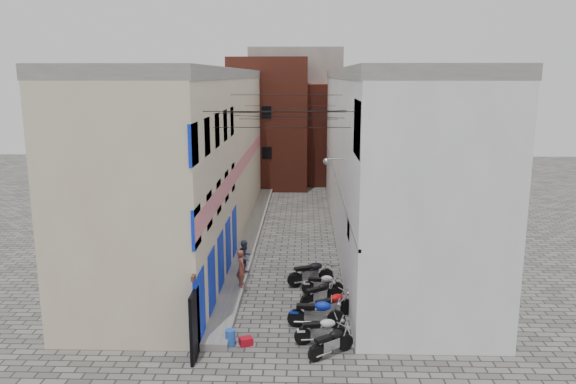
# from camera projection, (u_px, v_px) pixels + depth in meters

# --- Properties ---
(ground) EXTENTS (90.00, 90.00, 0.00)m
(ground) POSITION_uv_depth(u_px,v_px,m) (277.00, 353.00, 17.84)
(ground) COLOR #52504D
(ground) RESTS_ON ground
(plinth) EXTENTS (0.90, 26.00, 0.25)m
(plinth) POSITION_uv_depth(u_px,v_px,m) (251.00, 235.00, 30.60)
(plinth) COLOR slate
(plinth) RESTS_ON ground
(building_left) EXTENTS (5.10, 27.00, 9.00)m
(building_left) POSITION_uv_depth(u_px,v_px,m) (195.00, 155.00, 29.75)
(building_left) COLOR beige
(building_left) RESTS_ON ground
(building_right) EXTENTS (5.94, 26.00, 9.00)m
(building_right) POSITION_uv_depth(u_px,v_px,m) (384.00, 156.00, 29.49)
(building_right) COLOR silver
(building_right) RESTS_ON ground
(building_far_brick_left) EXTENTS (6.00, 6.00, 10.00)m
(building_far_brick_left) POSITION_uv_depth(u_px,v_px,m) (269.00, 123.00, 44.28)
(building_far_brick_left) COLOR maroon
(building_far_brick_left) RESTS_ON ground
(building_far_brick_right) EXTENTS (5.00, 6.00, 8.00)m
(building_far_brick_right) POSITION_uv_depth(u_px,v_px,m) (331.00, 133.00, 46.29)
(building_far_brick_right) COLOR maroon
(building_far_brick_right) RESTS_ON ground
(building_far_concrete) EXTENTS (8.00, 5.00, 11.00)m
(building_far_concrete) POSITION_uv_depth(u_px,v_px,m) (296.00, 112.00, 49.99)
(building_far_concrete) COLOR slate
(building_far_concrete) RESTS_ON ground
(far_shopfront) EXTENTS (2.00, 0.30, 2.40)m
(far_shopfront) POSITION_uv_depth(u_px,v_px,m) (294.00, 176.00, 42.26)
(far_shopfront) COLOR black
(far_shopfront) RESTS_ON ground
(overhead_wires) EXTENTS (5.80, 13.02, 1.32)m
(overhead_wires) POSITION_uv_depth(u_px,v_px,m) (285.00, 112.00, 23.87)
(overhead_wires) COLOR black
(overhead_wires) RESTS_ON ground
(motorcycle_a) EXTENTS (1.73, 1.49, 1.01)m
(motorcycle_a) POSITION_uv_depth(u_px,v_px,m) (331.00, 341.00, 17.55)
(motorcycle_a) COLOR black
(motorcycle_a) RESTS_ON ground
(motorcycle_b) EXTENTS (1.87, 0.79, 1.05)m
(motorcycle_b) POSITION_uv_depth(u_px,v_px,m) (322.00, 329.00, 18.34)
(motorcycle_b) COLOR silver
(motorcycle_b) RESTS_ON ground
(motorcycle_c) EXTENTS (2.07, 0.73, 1.18)m
(motorcycle_c) POSITION_uv_depth(u_px,v_px,m) (316.00, 312.00, 19.53)
(motorcycle_c) COLOR #0C24B8
(motorcycle_c) RESTS_ON ground
(motorcycle_d) EXTENTS (1.91, 1.51, 1.09)m
(motorcycle_d) POSITION_uv_depth(u_px,v_px,m) (332.00, 304.00, 20.27)
(motorcycle_d) COLOR #B30D0C
(motorcycle_d) RESTS_ON ground
(motorcycle_e) EXTENTS (1.76, 1.42, 1.01)m
(motorcycle_e) POSITION_uv_depth(u_px,v_px,m) (320.00, 292.00, 21.50)
(motorcycle_e) COLOR black
(motorcycle_e) RESTS_ON ground
(motorcycle_f) EXTENTS (1.69, 0.56, 0.97)m
(motorcycle_f) POSITION_uv_depth(u_px,v_px,m) (322.00, 283.00, 22.52)
(motorcycle_f) COLOR #B2B2B7
(motorcycle_f) RESTS_ON ground
(motorcycle_g) EXTENTS (2.15, 1.34, 1.19)m
(motorcycle_g) POSITION_uv_depth(u_px,v_px,m) (311.00, 272.00, 23.48)
(motorcycle_g) COLOR black
(motorcycle_g) RESTS_ON ground
(person_a) EXTENTS (0.57, 0.67, 1.54)m
(person_a) POSITION_uv_depth(u_px,v_px,m) (241.00, 268.00, 22.65)
(person_a) COLOR brown
(person_a) RESTS_ON plinth
(person_b) EXTENTS (0.88, 0.91, 1.48)m
(person_b) POSITION_uv_depth(u_px,v_px,m) (245.00, 257.00, 24.13)
(person_b) COLOR #393E56
(person_b) RESTS_ON plinth
(water_jug_near) EXTENTS (0.38, 0.38, 0.52)m
(water_jug_near) POSITION_uv_depth(u_px,v_px,m) (230.00, 337.00, 18.32)
(water_jug_near) COLOR blue
(water_jug_near) RESTS_ON ground
(water_jug_far) EXTENTS (0.37, 0.37, 0.48)m
(water_jug_far) POSITION_uv_depth(u_px,v_px,m) (230.00, 338.00, 18.33)
(water_jug_far) COLOR blue
(water_jug_far) RESTS_ON ground
(red_crate) EXTENTS (0.50, 0.45, 0.26)m
(red_crate) POSITION_uv_depth(u_px,v_px,m) (246.00, 341.00, 18.33)
(red_crate) COLOR #AE0C1B
(red_crate) RESTS_ON ground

